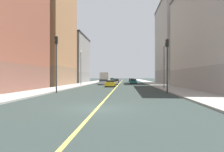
{
  "coord_description": "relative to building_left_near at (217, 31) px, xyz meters",
  "views": [
    {
      "loc": [
        1.78,
        -12.85,
        1.99
      ],
      "look_at": [
        -1.37,
        34.05,
        2.08
      ],
      "focal_mm": 33.12,
      "sensor_mm": 36.0,
      "label": 1
    }
  ],
  "objects": [
    {
      "name": "car_teal",
      "position": [
        -11.24,
        25.68,
        -7.95
      ],
      "size": [
        1.82,
        4.4,
        1.27
      ],
      "color": "#196670",
      "rests_on": "ground"
    },
    {
      "name": "car_silver",
      "position": [
        -18.64,
        17.63,
        -7.95
      ],
      "size": [
        1.96,
        4.15,
        1.28
      ],
      "color": "silver",
      "rests_on": "ground"
    },
    {
      "name": "car_green",
      "position": [
        -19.05,
        51.7,
        -7.94
      ],
      "size": [
        2.09,
        4.13,
        1.32
      ],
      "color": "#1E6B38",
      "rests_on": "ground"
    },
    {
      "name": "lane_center_stripe",
      "position": [
        -15.05,
        30.73,
        -8.57
      ],
      "size": [
        0.16,
        154.0,
        0.01
      ],
      "primitive_type": "cube",
      "color": "#E5D14C",
      "rests_on": "ground"
    },
    {
      "name": "street_lamp_right_near",
      "position": [
        -22.65,
        11.43,
        -4.08
      ],
      "size": [
        0.36,
        0.36,
        7.19
      ],
      "color": "#4C4C51",
      "rests_on": "ground"
    },
    {
      "name": "street_lamp_left_near",
      "position": [
        -7.44,
        0.86,
        -4.29
      ],
      "size": [
        0.36,
        0.36,
        6.79
      ],
      "color": "#4C4C51",
      "rests_on": "ground"
    },
    {
      "name": "sidewalk_right",
      "position": [
        -24.05,
        30.73,
        -8.51
      ],
      "size": [
        3.99,
        168.0,
        0.15
      ],
      "primitive_type": "cube",
      "color": "#9E9B93",
      "rests_on": "ground"
    },
    {
      "name": "car_maroon",
      "position": [
        -16.4,
        35.49,
        -7.95
      ],
      "size": [
        1.82,
        4.51,
        1.27
      ],
      "color": "maroon",
      "rests_on": "ground"
    },
    {
      "name": "traffic_light_right_near",
      "position": [
        -21.67,
        -6.67,
        -4.22
      ],
      "size": [
        0.4,
        0.32,
        6.83
      ],
      "color": "#2D2D2D",
      "rests_on": "ground"
    },
    {
      "name": "building_right_distant",
      "position": [
        -30.1,
        33.34,
        -1.16
      ],
      "size": [
        8.41,
        17.49,
        14.83
      ],
      "color": "slate",
      "rests_on": "ground"
    },
    {
      "name": "car_black",
      "position": [
        -11.18,
        45.16,
        -7.97
      ],
      "size": [
        2.02,
        4.47,
        1.24
      ],
      "color": "black",
      "rests_on": "ground"
    },
    {
      "name": "traffic_light_left_near",
      "position": [
        -8.46,
        -6.67,
        -4.51
      ],
      "size": [
        0.4,
        0.32,
        6.33
      ],
      "color": "#2D2D2D",
      "rests_on": "ground"
    },
    {
      "name": "car_yellow",
      "position": [
        -16.18,
        8.19,
        -7.95
      ],
      "size": [
        1.86,
        4.06,
        1.26
      ],
      "color": "gold",
      "rests_on": "ground"
    },
    {
      "name": "building_left_near",
      "position": [
        0.0,
        0.0,
        0.0
      ],
      "size": [
        8.41,
        25.06,
        17.14
      ],
      "color": "gray",
      "rests_on": "ground"
    },
    {
      "name": "car_white",
      "position": [
        -16.08,
        17.29,
        -7.97
      ],
      "size": [
        1.92,
        4.37,
        1.24
      ],
      "color": "white",
      "rests_on": "ground"
    },
    {
      "name": "building_left_mid",
      "position": [
        -0.0,
        25.43,
        2.36
      ],
      "size": [
        8.41,
        20.03,
        21.86
      ],
      "color": "gray",
      "rests_on": "ground"
    },
    {
      "name": "building_right_midblock",
      "position": [
        -30.1,
        13.87,
        3.4
      ],
      "size": [
        8.41,
        16.66,
        23.94
      ],
      "color": "#8F6B4F",
      "rests_on": "ground"
    },
    {
      "name": "sidewalk_left",
      "position": [
        -6.05,
        30.73,
        -8.51
      ],
      "size": [
        3.99,
        168.0,
        0.15
      ],
      "primitive_type": "cube",
      "color": "#9E9B93",
      "rests_on": "ground"
    },
    {
      "name": "ground_plane",
      "position": [
        -15.05,
        -18.27,
        -8.58
      ],
      "size": [
        400.0,
        400.0,
        0.0
      ],
      "primitive_type": "plane",
      "color": "#293430",
      "rests_on": "ground"
    },
    {
      "name": "box_truck",
      "position": [
        -19.0,
        25.86,
        -6.97
      ],
      "size": [
        2.41,
        7.09,
        3.04
      ],
      "color": "beige",
      "rests_on": "ground"
    }
  ]
}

